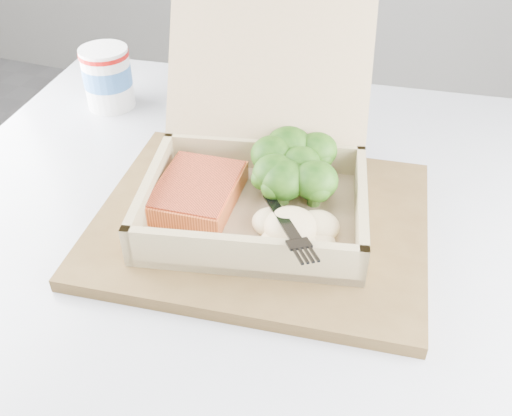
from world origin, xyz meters
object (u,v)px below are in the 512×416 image
(cafe_table, at_px, (258,353))
(paper_cup, at_px, (107,76))
(takeout_container, at_px, (260,156))
(serving_tray, at_px, (261,221))

(cafe_table, height_order, paper_cup, paper_cup)
(cafe_table, distance_m, takeout_container, 0.27)
(paper_cup, bearing_deg, cafe_table, -34.94)
(takeout_container, bearing_deg, paper_cup, 140.08)
(takeout_container, height_order, paper_cup, takeout_container)
(serving_tray, bearing_deg, cafe_table, -77.10)
(cafe_table, bearing_deg, paper_cup, 145.06)
(serving_tray, xyz_separation_m, paper_cup, (-0.32, 0.19, 0.04))
(serving_tray, height_order, takeout_container, takeout_container)
(serving_tray, distance_m, paper_cup, 0.37)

